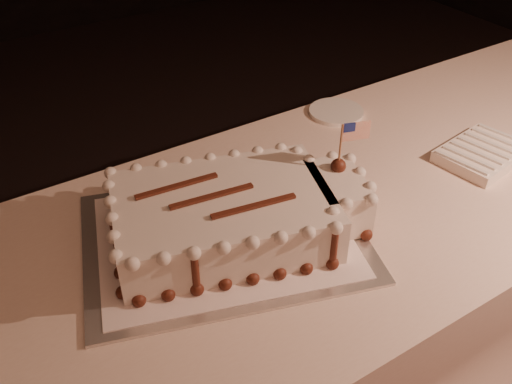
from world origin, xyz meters
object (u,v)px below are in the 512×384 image
cake_board (224,237)px  sheet_cake (238,214)px  side_plate (336,112)px  banquet_table (333,303)px  napkin_stack (482,154)px

cake_board → sheet_cake: (0.03, -0.01, 0.06)m
side_plate → sheet_cake: bearing=-149.3°
sheet_cake → banquet_table: bearing=-1.6°
cake_board → side_plate: (0.54, 0.29, 0.00)m
banquet_table → sheet_cake: (-0.29, 0.01, 0.44)m
napkin_stack → side_plate: napkin_stack is taller
cake_board → banquet_table: bearing=14.6°
side_plate → cake_board: bearing=-151.4°
banquet_table → sheet_cake: bearing=178.4°
banquet_table → side_plate: size_ratio=15.40×
sheet_cake → side_plate: 0.60m
banquet_table → cake_board: size_ratio=4.14×
banquet_table → napkin_stack: bearing=-10.2°
cake_board → side_plate: bearing=46.3°
napkin_stack → side_plate: bearing=113.1°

